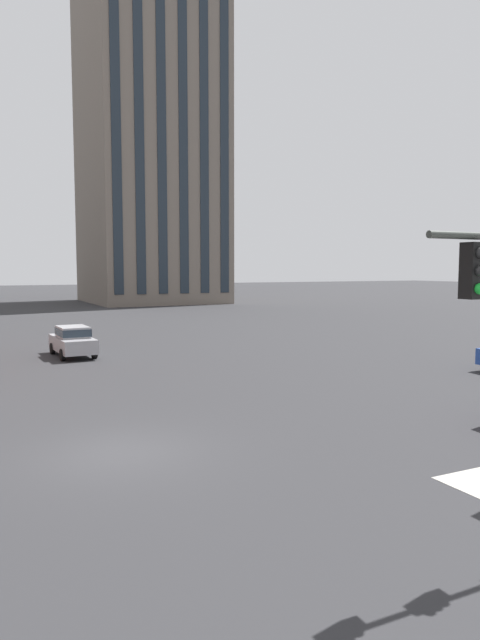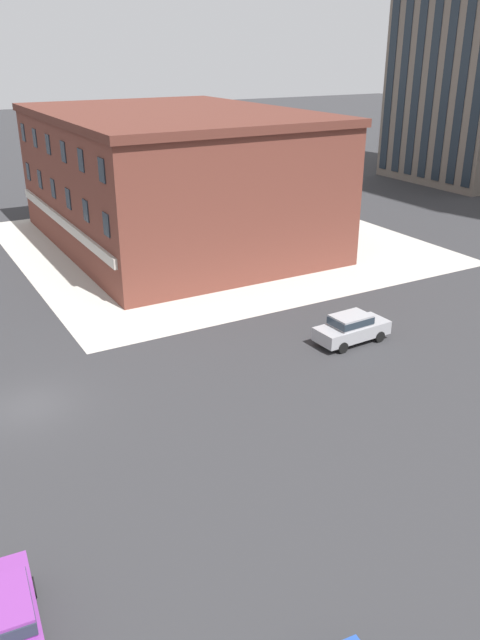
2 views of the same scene
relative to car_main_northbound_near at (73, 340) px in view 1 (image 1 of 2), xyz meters
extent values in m
plane|color=#2D2D30|center=(-1.86, -17.54, -0.92)|extent=(320.00, 320.00, 0.00)
cube|color=black|center=(1.78, -25.62, 3.89)|extent=(0.28, 0.28, 0.90)
sphere|color=#282828|center=(1.78, -25.78, 3.89)|extent=(0.18, 0.18, 0.18)
sphere|color=green|center=(1.78, -25.78, 3.61)|extent=(0.18, 0.18, 0.18)
cube|color=#99999E|center=(0.00, 0.05, -0.22)|extent=(1.94, 4.47, 0.76)
cube|color=#99999E|center=(0.00, -0.10, 0.46)|extent=(1.58, 2.17, 0.60)
cube|color=#232D38|center=(0.00, -0.10, 0.46)|extent=(1.62, 2.26, 0.40)
cylinder|color=black|center=(-0.90, 1.38, -0.60)|extent=(0.25, 0.65, 0.64)
cylinder|color=black|center=(0.78, 1.45, -0.60)|extent=(0.25, 0.65, 0.64)
cylinder|color=black|center=(-0.78, -1.35, -0.60)|extent=(0.25, 0.65, 0.64)
cylinder|color=black|center=(0.89, -1.28, -0.60)|extent=(0.25, 0.65, 0.64)
cube|color=#70665B|center=(19.56, 48.28, 38.76)|extent=(17.31, 19.92, 79.35)
camera|label=1|loc=(-5.55, -32.19, 3.93)|focal=32.25mm
camera|label=2|loc=(25.49, -21.74, 14.56)|focal=35.85mm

